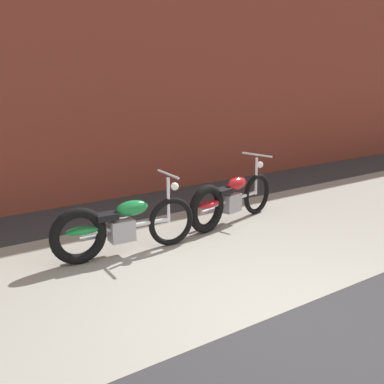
{
  "coord_description": "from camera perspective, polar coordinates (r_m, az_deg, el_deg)",
  "views": [
    {
      "loc": [
        -3.1,
        -3.01,
        2.37
      ],
      "look_at": [
        0.53,
        2.12,
        0.75
      ],
      "focal_mm": 44.69,
      "sensor_mm": 36.0,
      "label": 1
    }
  ],
  "objects": [
    {
      "name": "brick_building_wall",
      "position": [
        8.81,
        -15.42,
        19.54
      ],
      "size": [
        36.0,
        0.5,
        6.45
      ],
      "primitive_type": "cube",
      "color": "brown",
      "rests_on": "ground"
    },
    {
      "name": "ground_plane",
      "position": [
        4.92,
        9.59,
        -14.52
      ],
      "size": [
        80.0,
        80.0,
        0.0
      ],
      "primitive_type": "plane",
      "color": "#2D2D30"
    },
    {
      "name": "motorcycle_green",
      "position": [
        6.24,
        -9.1,
        -4.15
      ],
      "size": [
        2.01,
        0.58,
        1.03
      ],
      "rotation": [
        0.0,
        0.0,
        -0.09
      ],
      "color": "black",
      "rests_on": "ground"
    },
    {
      "name": "motorcycle_red",
      "position": [
        7.43,
        4.22,
        -0.97
      ],
      "size": [
        1.98,
        0.71,
        1.03
      ],
      "rotation": [
        0.0,
        0.0,
        0.22
      ],
      "color": "black",
      "rests_on": "ground"
    },
    {
      "name": "sidewalk_slab",
      "position": [
        6.15,
        -2.04,
        -8.19
      ],
      "size": [
        36.0,
        3.5,
        0.01
      ],
      "primitive_type": "cube",
      "color": "gray",
      "rests_on": "ground"
    }
  ]
}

